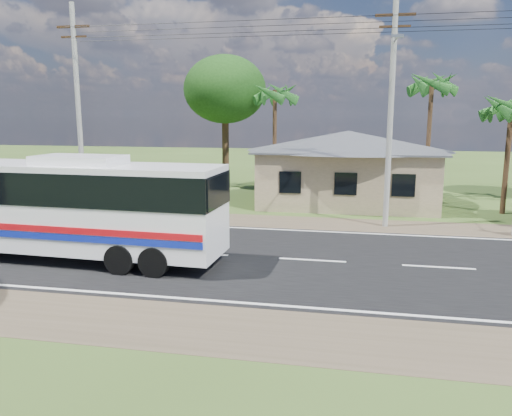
# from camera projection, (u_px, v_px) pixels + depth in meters

# --- Properties ---
(ground) EXTENTS (120.00, 120.00, 0.00)m
(ground) POSITION_uv_depth(u_px,v_px,m) (312.00, 261.00, 18.63)
(ground) COLOR #2F4719
(ground) RESTS_ON ground
(road) EXTENTS (120.00, 16.00, 0.03)m
(road) POSITION_uv_depth(u_px,v_px,m) (312.00, 260.00, 18.63)
(road) COLOR black
(road) RESTS_ON ground
(house) EXTENTS (12.40, 10.00, 5.00)m
(house) POSITION_uv_depth(u_px,v_px,m) (347.00, 160.00, 30.48)
(house) COLOR tan
(house) RESTS_ON ground
(utility_poles) EXTENTS (32.80, 2.22, 11.00)m
(utility_poles) POSITION_uv_depth(u_px,v_px,m) (384.00, 106.00, 23.30)
(utility_poles) COLOR #9E9E99
(utility_poles) RESTS_ON ground
(palm_near) EXTENTS (2.80, 2.80, 6.70)m
(palm_near) POSITION_uv_depth(u_px,v_px,m) (512.00, 108.00, 26.37)
(palm_near) COLOR #47301E
(palm_near) RESTS_ON ground
(palm_mid) EXTENTS (2.80, 2.80, 8.20)m
(palm_mid) POSITION_uv_depth(u_px,v_px,m) (432.00, 85.00, 31.10)
(palm_mid) COLOR #47301E
(palm_mid) RESTS_ON ground
(palm_far) EXTENTS (2.80, 2.80, 7.70)m
(palm_far) POSITION_uv_depth(u_px,v_px,m) (275.00, 95.00, 33.58)
(palm_far) COLOR #47301E
(palm_far) RESTS_ON ground
(tree_behind_house) EXTENTS (6.00, 6.00, 9.61)m
(tree_behind_house) POSITION_uv_depth(u_px,v_px,m) (225.00, 90.00, 36.18)
(tree_behind_house) COLOR #47301E
(tree_behind_house) RESTS_ON ground
(coach_bus) EXTENTS (12.73, 3.21, 3.92)m
(coach_bus) POSITION_uv_depth(u_px,v_px,m) (57.00, 200.00, 18.51)
(coach_bus) COLOR white
(coach_bus) RESTS_ON ground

